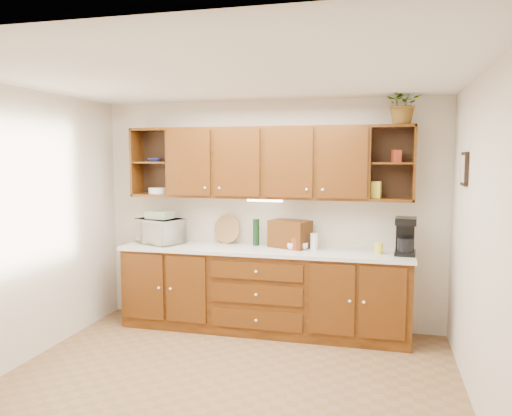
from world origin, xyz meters
The scene contains 26 objects.
floor centered at (0.00, 0.00, 0.00)m, with size 4.00×4.00×0.00m, color #88603F.
ceiling centered at (0.00, 0.00, 2.60)m, with size 4.00×4.00×0.00m, color white.
back_wall centered at (0.00, 1.75, 1.30)m, with size 4.00×4.00×0.00m, color beige.
left_wall centered at (-2.00, 0.00, 1.30)m, with size 3.50×3.50×0.00m, color beige.
right_wall centered at (2.00, 0.00, 1.30)m, with size 3.50×3.50×0.00m, color beige.
base_cabinets centered at (0.00, 1.45, 0.45)m, with size 3.20×0.60×0.90m, color #331805.
countertop centered at (0.00, 1.44, 0.92)m, with size 3.24×0.64×0.04m, color silver.
upper_cabinets centered at (0.01, 1.59, 1.89)m, with size 3.20×0.33×0.80m.
undercabinet_light centered at (0.00, 1.53, 1.47)m, with size 0.40×0.05×0.03m, color white.
framed_picture centered at (1.98, 0.90, 1.85)m, with size 0.03×0.24×0.30m, color black.
wicker_basket centered at (-1.36, 1.46, 1.01)m, with size 0.22×0.22×0.14m, color #9C6E41.
microwave centered at (-1.26, 1.49, 1.09)m, with size 0.53×0.36×0.29m, color silver.
towel_stack centered at (-1.26, 1.49, 1.27)m, with size 0.28×0.20×0.08m, color #D8C865.
wine_bottle centered at (-0.12, 1.62, 1.09)m, with size 0.07×0.07×0.31m, color black.
woven_tray centered at (-0.49, 1.68, 0.95)m, with size 0.34×0.34×0.02m, color #9C6E41.
bread_box centered at (0.28, 1.59, 1.09)m, with size 0.44×0.27×0.31m, color #331805.
mug_tree centered at (0.38, 1.50, 0.98)m, with size 0.24×0.24×0.27m.
canister_red centered at (0.37, 1.45, 1.01)m, with size 0.10×0.10×0.14m, color maroon.
canister_white centered at (0.56, 1.51, 1.03)m, with size 0.08×0.08×0.18m, color white.
canister_yellow centered at (1.25, 1.44, 1.00)m, with size 0.09×0.09×0.12m, color gold.
coffee_maker centered at (1.52, 1.48, 1.13)m, with size 0.23×0.29×0.39m.
bowl_stack centered at (-1.34, 1.57, 1.92)m, with size 0.17×0.17×0.04m, color navy.
plate_stack centered at (-1.32, 1.58, 1.56)m, with size 0.23×0.23×0.07m, color white.
pantry_box_yellow centered at (1.21, 1.56, 1.61)m, with size 0.10×0.08×0.18m, color gold.
pantry_box_red centered at (1.41, 1.57, 1.96)m, with size 0.09×0.08×0.13m, color maroon.
potted_plant centered at (1.46, 1.55, 2.51)m, with size 0.39×0.34×0.43m, color #999999.
Camera 1 is at (1.26, -3.89, 1.96)m, focal length 35.00 mm.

